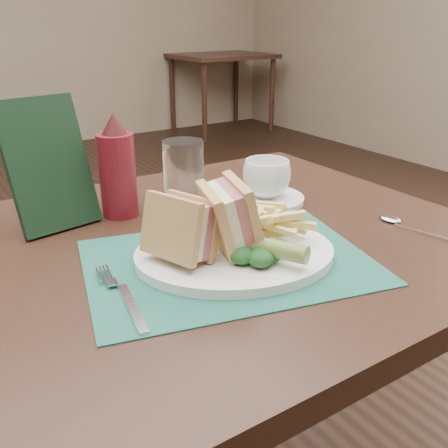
{
  "coord_description": "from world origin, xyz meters",
  "views": [
    {
      "loc": [
        -0.39,
        -1.15,
        1.09
      ],
      "look_at": [
        -0.01,
        -0.56,
        0.8
      ],
      "focal_mm": 40.0,
      "sensor_mm": 36.0,
      "label": 1
    }
  ],
  "objects_px": {
    "placemat": "(228,262)",
    "sandwich_half_b": "(216,217)",
    "table_main": "(213,412)",
    "ketchup_bottle": "(117,166)",
    "plate": "(235,253)",
    "coffee_cup": "(267,178)",
    "check_presenter": "(48,165)",
    "saucer": "(266,199)",
    "table_bg_right": "(222,93)",
    "sandwich_half_a": "(171,232)",
    "drinking_glass": "(184,176)"
  },
  "relations": [
    {
      "from": "placemat",
      "to": "sandwich_half_b",
      "type": "height_order",
      "value": "sandwich_half_b"
    },
    {
      "from": "table_main",
      "to": "ketchup_bottle",
      "type": "relative_size",
      "value": 4.84
    },
    {
      "from": "plate",
      "to": "coffee_cup",
      "type": "height_order",
      "value": "coffee_cup"
    },
    {
      "from": "plate",
      "to": "check_presenter",
      "type": "xyz_separation_m",
      "value": [
        -0.19,
        0.28,
        0.1
      ]
    },
    {
      "from": "table_main",
      "to": "check_presenter",
      "type": "bearing_deg",
      "value": 136.4
    },
    {
      "from": "saucer",
      "to": "plate",
      "type": "bearing_deg",
      "value": -137.54
    },
    {
      "from": "table_bg_right",
      "to": "sandwich_half_a",
      "type": "height_order",
      "value": "sandwich_half_a"
    },
    {
      "from": "sandwich_half_b",
      "to": "saucer",
      "type": "distance_m",
      "value": 0.29
    },
    {
      "from": "table_bg_right",
      "to": "drinking_glass",
      "type": "distance_m",
      "value": 4.23
    },
    {
      "from": "drinking_glass",
      "to": "ketchup_bottle",
      "type": "xyz_separation_m",
      "value": [
        -0.11,
        0.04,
        0.03
      ]
    },
    {
      "from": "ketchup_bottle",
      "to": "drinking_glass",
      "type": "bearing_deg",
      "value": -17.39
    },
    {
      "from": "sandwich_half_a",
      "to": "saucer",
      "type": "distance_m",
      "value": 0.35
    },
    {
      "from": "plate",
      "to": "check_presenter",
      "type": "relative_size",
      "value": 1.34
    },
    {
      "from": "sandwich_half_a",
      "to": "ketchup_bottle",
      "type": "bearing_deg",
      "value": 63.76
    },
    {
      "from": "ketchup_bottle",
      "to": "check_presenter",
      "type": "height_order",
      "value": "check_presenter"
    },
    {
      "from": "ketchup_bottle",
      "to": "sandwich_half_b",
      "type": "bearing_deg",
      "value": -79.56
    },
    {
      "from": "plate",
      "to": "ketchup_bottle",
      "type": "distance_m",
      "value": 0.29
    },
    {
      "from": "drinking_glass",
      "to": "ketchup_bottle",
      "type": "height_order",
      "value": "ketchup_bottle"
    },
    {
      "from": "placemat",
      "to": "check_presenter",
      "type": "height_order",
      "value": "check_presenter"
    },
    {
      "from": "table_bg_right",
      "to": "placemat",
      "type": "xyz_separation_m",
      "value": [
        -2.39,
        -3.74,
        0.38
      ]
    },
    {
      "from": "table_bg_right",
      "to": "plate",
      "type": "xyz_separation_m",
      "value": [
        -2.38,
        -3.73,
        0.38
      ]
    },
    {
      "from": "table_main",
      "to": "saucer",
      "type": "bearing_deg",
      "value": 25.74
    },
    {
      "from": "table_main",
      "to": "table_bg_right",
      "type": "bearing_deg",
      "value": 57.02
    },
    {
      "from": "ketchup_bottle",
      "to": "saucer",
      "type": "bearing_deg",
      "value": -18.02
    },
    {
      "from": "table_main",
      "to": "sandwich_half_b",
      "type": "distance_m",
      "value": 0.45
    },
    {
      "from": "table_main",
      "to": "drinking_glass",
      "type": "distance_m",
      "value": 0.46
    },
    {
      "from": "table_main",
      "to": "placemat",
      "type": "bearing_deg",
      "value": -105.93
    },
    {
      "from": "table_bg_right",
      "to": "sandwich_half_b",
      "type": "relative_size",
      "value": 8.45
    },
    {
      "from": "ketchup_bottle",
      "to": "sandwich_half_a",
      "type": "bearing_deg",
      "value": -95.98
    },
    {
      "from": "placemat",
      "to": "check_presenter",
      "type": "relative_size",
      "value": 1.85
    },
    {
      "from": "table_main",
      "to": "coffee_cup",
      "type": "xyz_separation_m",
      "value": [
        0.18,
        0.09,
        0.42
      ]
    },
    {
      "from": "table_main",
      "to": "drinking_glass",
      "type": "bearing_deg",
      "value": 78.7
    },
    {
      "from": "sandwich_half_b",
      "to": "drinking_glass",
      "type": "xyz_separation_m",
      "value": [
        0.07,
        0.22,
        -0.01
      ]
    },
    {
      "from": "table_bg_right",
      "to": "ketchup_bottle",
      "type": "height_order",
      "value": "ketchup_bottle"
    },
    {
      "from": "table_bg_right",
      "to": "drinking_glass",
      "type": "bearing_deg",
      "value": -123.7
    },
    {
      "from": "saucer",
      "to": "check_presenter",
      "type": "bearing_deg",
      "value": 164.92
    },
    {
      "from": "drinking_glass",
      "to": "table_bg_right",
      "type": "bearing_deg",
      "value": 56.3
    },
    {
      "from": "table_bg_right",
      "to": "check_presenter",
      "type": "relative_size",
      "value": 4.01
    },
    {
      "from": "sandwich_half_b",
      "to": "coffee_cup",
      "type": "bearing_deg",
      "value": 53.69
    },
    {
      "from": "coffee_cup",
      "to": "check_presenter",
      "type": "distance_m",
      "value": 0.4
    },
    {
      "from": "sandwich_half_a",
      "to": "drinking_glass",
      "type": "distance_m",
      "value": 0.26
    },
    {
      "from": "saucer",
      "to": "coffee_cup",
      "type": "height_order",
      "value": "coffee_cup"
    },
    {
      "from": "saucer",
      "to": "check_presenter",
      "type": "relative_size",
      "value": 0.67
    },
    {
      "from": "sandwich_half_b",
      "to": "check_presenter",
      "type": "distance_m",
      "value": 0.32
    },
    {
      "from": "placemat",
      "to": "drinking_glass",
      "type": "relative_size",
      "value": 3.19
    },
    {
      "from": "coffee_cup",
      "to": "plate",
      "type": "bearing_deg",
      "value": -137.54
    },
    {
      "from": "table_bg_right",
      "to": "placemat",
      "type": "distance_m",
      "value": 4.45
    },
    {
      "from": "table_main",
      "to": "plate",
      "type": "distance_m",
      "value": 0.4
    },
    {
      "from": "coffee_cup",
      "to": "table_main",
      "type": "bearing_deg",
      "value": -154.26
    },
    {
      "from": "plate",
      "to": "sandwich_half_b",
      "type": "relative_size",
      "value": 2.82
    }
  ]
}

